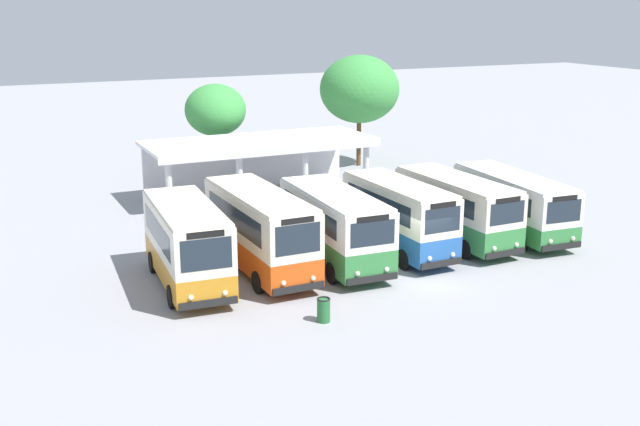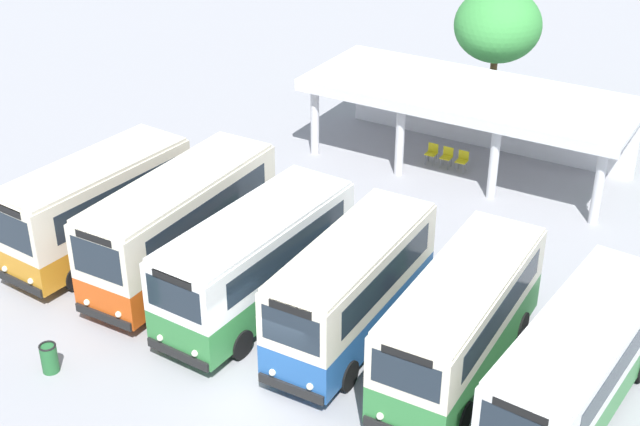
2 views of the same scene
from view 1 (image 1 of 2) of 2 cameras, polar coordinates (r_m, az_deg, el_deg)
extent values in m
plane|color=#939399|center=(33.18, 7.38, -4.60)|extent=(180.00, 180.00, 0.00)
cylinder|color=black|center=(30.40, -6.73, -5.56)|extent=(0.29, 0.91, 0.90)
cylinder|color=black|center=(29.98, -10.84, -6.04)|extent=(0.29, 0.91, 0.90)
cylinder|color=black|center=(34.38, -8.56, -3.14)|extent=(0.29, 0.91, 0.90)
cylinder|color=black|center=(34.00, -12.20, -3.53)|extent=(0.29, 0.91, 0.90)
cube|color=orange|center=(32.01, -9.66, -3.72)|extent=(2.81, 7.12, 1.05)
cube|color=beige|center=(31.58, -9.77, -1.25)|extent=(2.81, 7.12, 1.83)
cube|color=beige|center=(31.32, -9.85, 0.45)|extent=(2.73, 6.91, 0.12)
cube|color=black|center=(28.91, -8.18, -6.57)|extent=(2.20, 0.26, 0.28)
cube|color=#1E2833|center=(28.32, -8.35, -3.02)|extent=(1.89, 0.19, 1.19)
cube|color=black|center=(28.09, -8.40, -1.58)|extent=(1.39, 0.15, 0.24)
cube|color=#1E2833|center=(31.89, -7.80, -0.91)|extent=(0.45, 5.57, 1.00)
cube|color=#1E2833|center=(31.47, -11.85, -1.32)|extent=(0.45, 5.57, 1.00)
sphere|color=#EAEACC|center=(28.94, -6.98, -5.85)|extent=(0.20, 0.20, 0.20)
sphere|color=#EAEACC|center=(28.69, -9.45, -6.14)|extent=(0.20, 0.20, 0.20)
cylinder|color=black|center=(31.81, -0.92, -4.49)|extent=(0.23, 0.90, 0.90)
cylinder|color=black|center=(31.01, -4.58, -5.07)|extent=(0.23, 0.90, 0.90)
cylinder|color=black|center=(36.03, -4.20, -2.15)|extent=(0.23, 0.90, 0.90)
cylinder|color=black|center=(35.32, -7.48, -2.60)|extent=(0.23, 0.90, 0.90)
cube|color=#D14C14|center=(33.35, -4.40, -2.67)|extent=(2.37, 7.84, 1.15)
cube|color=beige|center=(32.93, -4.45, -0.22)|extent=(2.37, 7.84, 1.81)
cube|color=beige|center=(32.68, -4.48, 1.42)|extent=(2.30, 7.60, 0.12)
cube|color=black|center=(30.07, -1.58, -5.54)|extent=(2.16, 0.13, 0.28)
cube|color=#1E2833|center=(29.47, -1.64, -1.93)|extent=(1.87, 0.07, 1.18)
cube|color=black|center=(29.26, -1.65, -0.56)|extent=(1.37, 0.07, 0.24)
cube|color=#1E2833|center=(33.42, -2.72, 0.13)|extent=(0.11, 6.25, 1.00)
cube|color=#1E2833|center=(32.62, -6.36, -0.32)|extent=(0.11, 6.25, 1.00)
sphere|color=#EAEACC|center=(30.22, -0.51, -4.80)|extent=(0.20, 0.20, 0.20)
sphere|color=#EAEACC|center=(29.73, -2.69, -5.16)|extent=(0.20, 0.20, 0.20)
cylinder|color=black|center=(32.84, 4.49, -3.90)|extent=(0.26, 0.91, 0.90)
cylinder|color=black|center=(31.93, 0.88, -4.42)|extent=(0.26, 0.91, 0.90)
cylinder|color=black|center=(36.81, 1.22, -1.73)|extent=(0.26, 0.91, 0.90)
cylinder|color=black|center=(36.00, -2.06, -2.13)|extent=(0.26, 0.91, 0.90)
cube|color=#337F3D|center=(34.20, 1.07, -2.14)|extent=(2.71, 7.56, 1.19)
cube|color=white|center=(33.82, 1.08, 0.07)|extent=(2.71, 7.56, 1.54)
cube|color=white|center=(33.61, 1.08, 1.44)|extent=(2.63, 7.34, 0.12)
cube|color=black|center=(31.12, 3.85, -4.84)|extent=(2.24, 0.21, 0.28)
cube|color=#1E2833|center=(30.57, 3.88, -1.51)|extent=(1.93, 0.14, 1.00)
cube|color=black|center=(30.40, 3.90, -0.43)|extent=(1.41, 0.12, 0.24)
cube|color=#1E2833|center=(34.36, 2.79, 0.39)|extent=(0.32, 5.96, 0.85)
cube|color=#1E2833|center=(33.46, -0.82, 0.00)|extent=(0.32, 5.96, 0.85)
sphere|color=#EAEACC|center=(31.31, 4.92, -4.14)|extent=(0.20, 0.20, 0.20)
sphere|color=#EAEACC|center=(30.76, 2.77, -4.46)|extent=(0.20, 0.20, 0.20)
cylinder|color=black|center=(34.83, 8.99, -2.92)|extent=(0.23, 0.90, 0.90)
cylinder|color=black|center=(33.74, 6.16, -3.41)|extent=(0.23, 0.90, 0.90)
cylinder|color=black|center=(38.21, 5.33, -1.15)|extent=(0.23, 0.90, 0.90)
cylinder|color=black|center=(37.22, 2.66, -1.55)|extent=(0.23, 0.90, 0.90)
cube|color=#23569E|center=(35.82, 5.74, -1.42)|extent=(2.24, 6.90, 1.17)
cube|color=beige|center=(35.44, 5.80, 0.75)|extent=(2.24, 6.90, 1.63)
cube|color=beige|center=(35.24, 5.84, 2.12)|extent=(2.18, 6.70, 0.12)
cube|color=black|center=(33.21, 8.88, -3.69)|extent=(2.03, 0.13, 0.28)
cube|color=#1E2833|center=(32.69, 8.97, -0.52)|extent=(1.75, 0.08, 1.06)
cube|color=black|center=(32.52, 9.02, 0.58)|extent=(1.28, 0.07, 0.24)
cube|color=#1E2833|center=(36.07, 7.14, 1.04)|extent=(0.13, 5.50, 0.90)
cube|color=#1E2833|center=(34.98, 4.24, 0.67)|extent=(0.13, 5.50, 0.90)
sphere|color=#EAEACC|center=(33.45, 9.72, -3.03)|extent=(0.20, 0.20, 0.20)
sphere|color=#EAEACC|center=(32.80, 8.05, -3.32)|extent=(0.20, 0.20, 0.20)
cylinder|color=black|center=(36.81, 13.29, -2.15)|extent=(0.24, 0.90, 0.90)
cylinder|color=black|center=(35.52, 10.62, -2.63)|extent=(0.24, 0.90, 0.90)
cylinder|color=black|center=(40.28, 9.16, -0.43)|extent=(0.24, 0.90, 0.90)
cylinder|color=black|center=(39.10, 6.60, -0.81)|extent=(0.24, 0.90, 0.90)
cube|color=#337F3D|center=(37.75, 9.88, -0.71)|extent=(2.38, 7.44, 1.16)
cube|color=beige|center=(37.41, 9.97, 1.25)|extent=(2.38, 7.44, 1.50)
cube|color=beige|center=(37.22, 10.03, 2.46)|extent=(2.31, 7.22, 0.12)
cube|color=black|center=(35.08, 13.43, -2.90)|extent=(2.14, 0.14, 0.28)
cube|color=#1E2833|center=(34.60, 13.57, 0.00)|extent=(1.84, 0.08, 0.98)
cube|color=black|center=(34.46, 13.63, 0.93)|extent=(1.35, 0.07, 0.24)
cube|color=#1E2833|center=(38.13, 11.24, 1.53)|extent=(0.15, 5.92, 0.83)
cube|color=#1E2833|center=(36.84, 8.48, 1.18)|extent=(0.15, 5.92, 0.83)
sphere|color=#EAEACC|center=(35.38, 14.22, -2.27)|extent=(0.20, 0.20, 0.20)
sphere|color=#EAEACC|center=(34.61, 12.66, -2.56)|extent=(0.20, 0.20, 0.20)
cylinder|color=black|center=(38.51, 17.16, -1.65)|extent=(0.29, 0.91, 0.90)
cylinder|color=black|center=(37.27, 14.58, -2.01)|extent=(0.29, 0.91, 0.90)
cylinder|color=black|center=(42.25, 13.20, 0.10)|extent=(0.29, 0.91, 0.90)
cylinder|color=black|center=(41.13, 10.73, -0.17)|extent=(0.29, 0.91, 0.90)
cube|color=#337F3D|center=(39.65, 13.88, -0.33)|extent=(2.84, 7.94, 0.94)
cube|color=silver|center=(39.34, 13.99, 1.42)|extent=(2.84, 7.94, 1.55)
cube|color=silver|center=(39.15, 14.07, 2.61)|extent=(2.75, 7.70, 0.12)
cube|color=black|center=(36.72, 17.29, -2.36)|extent=(2.11, 0.27, 0.28)
cube|color=#1E2833|center=(36.32, 17.45, 0.11)|extent=(1.82, 0.20, 1.01)
cube|color=black|center=(36.17, 17.52, 1.04)|extent=(1.33, 0.16, 0.24)
cube|color=#1E2833|center=(40.03, 15.22, 1.65)|extent=(0.54, 6.21, 0.85)
cube|color=#1E2833|center=(38.80, 12.57, 1.40)|extent=(0.54, 6.21, 0.85)
sphere|color=#EAEACC|center=(37.01, 18.07, -1.79)|extent=(0.20, 0.20, 0.20)
sphere|color=#EAEACC|center=(36.28, 16.55, -2.00)|extent=(0.20, 0.20, 0.20)
cylinder|color=silver|center=(42.42, -11.02, 1.89)|extent=(0.36, 0.36, 3.20)
cylinder|color=silver|center=(43.55, -5.91, 2.43)|extent=(0.36, 0.36, 3.20)
cylinder|color=silver|center=(45.00, -1.09, 2.93)|extent=(0.36, 0.36, 3.20)
cylinder|color=silver|center=(46.76, 3.39, 3.37)|extent=(0.36, 0.36, 3.20)
cube|color=white|center=(48.29, -5.44, 3.71)|extent=(12.83, 0.20, 3.20)
cube|color=white|center=(45.84, -4.50, 5.28)|extent=(13.33, 5.34, 0.20)
cube|color=white|center=(43.49, -3.25, 4.44)|extent=(13.33, 0.10, 0.28)
cylinder|color=slate|center=(45.45, -5.40, 1.20)|extent=(0.03, 0.03, 0.44)
cylinder|color=slate|center=(45.34, -5.81, 1.15)|extent=(0.03, 0.03, 0.44)
cylinder|color=slate|center=(45.77, -5.55, 1.30)|extent=(0.03, 0.03, 0.44)
cylinder|color=slate|center=(45.66, -5.96, 1.25)|extent=(0.03, 0.03, 0.44)
cube|color=yellow|center=(45.50, -5.69, 1.52)|extent=(0.44, 0.44, 0.04)
cube|color=yellow|center=(45.63, -5.78, 1.82)|extent=(0.44, 0.04, 0.40)
cylinder|color=slate|center=(45.66, -4.57, 1.29)|extent=(0.03, 0.03, 0.44)
cylinder|color=slate|center=(45.54, -4.98, 1.24)|extent=(0.03, 0.03, 0.44)
cylinder|color=slate|center=(45.98, -4.73, 1.38)|extent=(0.03, 0.03, 0.44)
cylinder|color=slate|center=(45.86, -5.14, 1.33)|extent=(0.03, 0.03, 0.44)
cube|color=yellow|center=(45.70, -4.86, 1.60)|extent=(0.44, 0.44, 0.04)
cube|color=yellow|center=(45.84, -4.95, 1.90)|extent=(0.44, 0.04, 0.40)
cylinder|color=slate|center=(45.89, -3.75, 1.37)|extent=(0.03, 0.03, 0.44)
cylinder|color=slate|center=(45.77, -4.16, 1.33)|extent=(0.03, 0.03, 0.44)
cylinder|color=slate|center=(46.21, -3.92, 1.47)|extent=(0.03, 0.03, 0.44)
cylinder|color=slate|center=(46.09, -4.32, 1.42)|extent=(0.03, 0.03, 0.44)
cube|color=yellow|center=(45.93, -4.04, 1.69)|extent=(0.44, 0.44, 0.04)
cube|color=yellow|center=(46.07, -4.14, 1.98)|extent=(0.44, 0.04, 0.40)
cylinder|color=brown|center=(50.68, -7.56, 4.14)|extent=(0.32, 0.32, 3.10)
ellipsoid|color=green|center=(50.20, -7.68, 7.50)|extent=(3.88, 3.88, 3.30)
cylinder|color=brown|center=(54.88, 2.86, 5.21)|extent=(0.32, 0.32, 3.30)
ellipsoid|color=green|center=(54.36, 2.91, 9.07)|extent=(5.50, 5.50, 4.67)
cylinder|color=#266633|center=(28.24, 0.26, -7.17)|extent=(0.48, 0.48, 0.85)
torus|color=black|center=(28.07, 0.27, -6.33)|extent=(0.49, 0.49, 0.06)
camera|label=2|loc=(30.35, 47.37, 19.69)|focal=49.79mm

